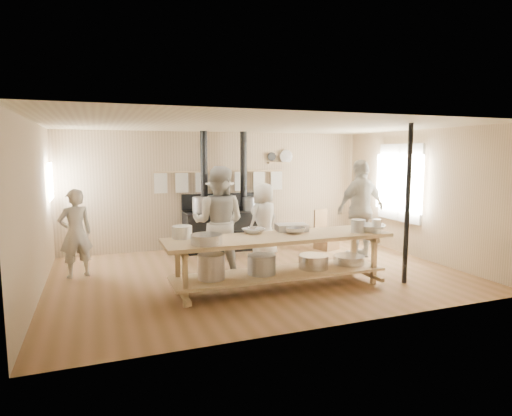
{
  "coord_description": "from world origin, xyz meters",
  "views": [
    {
      "loc": [
        -2.64,
        -6.9,
        2.12
      ],
      "look_at": [
        0.02,
        0.2,
        1.15
      ],
      "focal_mm": 30.0,
      "sensor_mm": 36.0,
      "label": 1
    }
  ],
  "objects_px": {
    "stove": "(225,226)",
    "prep_table": "(279,256)",
    "cook_left": "(218,222)",
    "chair": "(326,237)",
    "roasting_pan": "(291,227)",
    "cook_far_left": "(76,233)",
    "cook_by_window": "(220,213)",
    "cook_right": "(361,209)",
    "cook_center": "(264,220)"
  },
  "relations": [
    {
      "from": "roasting_pan",
      "to": "stove",
      "type": "bearing_deg",
      "value": 97.71
    },
    {
      "from": "stove",
      "to": "prep_table",
      "type": "relative_size",
      "value": 0.72
    },
    {
      "from": "cook_center",
      "to": "chair",
      "type": "xyz_separation_m",
      "value": [
        1.57,
        0.18,
        -0.5
      ]
    },
    {
      "from": "cook_far_left",
      "to": "roasting_pan",
      "type": "height_order",
      "value": "cook_far_left"
    },
    {
      "from": "prep_table",
      "to": "chair",
      "type": "distance_m",
      "value": 3.09
    },
    {
      "from": "cook_center",
      "to": "roasting_pan",
      "type": "xyz_separation_m",
      "value": [
        -0.18,
        -1.72,
        0.14
      ]
    },
    {
      "from": "cook_center",
      "to": "roasting_pan",
      "type": "distance_m",
      "value": 1.73
    },
    {
      "from": "prep_table",
      "to": "cook_by_window",
      "type": "distance_m",
      "value": 2.87
    },
    {
      "from": "stove",
      "to": "cook_by_window",
      "type": "relative_size",
      "value": 1.54
    },
    {
      "from": "cook_left",
      "to": "roasting_pan",
      "type": "height_order",
      "value": "cook_left"
    },
    {
      "from": "prep_table",
      "to": "cook_by_window",
      "type": "xyz_separation_m",
      "value": [
        -0.15,
        2.85,
        0.32
      ]
    },
    {
      "from": "stove",
      "to": "chair",
      "type": "distance_m",
      "value": 2.27
    },
    {
      "from": "cook_far_left",
      "to": "cook_center",
      "type": "relative_size",
      "value": 1.0
    },
    {
      "from": "cook_right",
      "to": "roasting_pan",
      "type": "xyz_separation_m",
      "value": [
        -2.02,
        -0.99,
        -0.1
      ]
    },
    {
      "from": "cook_far_left",
      "to": "cook_by_window",
      "type": "bearing_deg",
      "value": -179.31
    },
    {
      "from": "cook_center",
      "to": "cook_by_window",
      "type": "height_order",
      "value": "cook_by_window"
    },
    {
      "from": "cook_right",
      "to": "cook_by_window",
      "type": "xyz_separation_m",
      "value": [
        -2.53,
        1.53,
        -0.16
      ]
    },
    {
      "from": "prep_table",
      "to": "cook_far_left",
      "type": "relative_size",
      "value": 2.35
    },
    {
      "from": "cook_right",
      "to": "cook_far_left",
      "type": "bearing_deg",
      "value": -14.93
    },
    {
      "from": "prep_table",
      "to": "cook_by_window",
      "type": "bearing_deg",
      "value": 92.94
    },
    {
      "from": "cook_center",
      "to": "cook_right",
      "type": "height_order",
      "value": "cook_right"
    },
    {
      "from": "cook_center",
      "to": "roasting_pan",
      "type": "relative_size",
      "value": 3.02
    },
    {
      "from": "stove",
      "to": "cook_left",
      "type": "distance_m",
      "value": 2.24
    },
    {
      "from": "cook_right",
      "to": "chair",
      "type": "bearing_deg",
      "value": -83.07
    },
    {
      "from": "cook_center",
      "to": "chair",
      "type": "bearing_deg",
      "value": 163.32
    },
    {
      "from": "cook_center",
      "to": "cook_right",
      "type": "distance_m",
      "value": 1.99
    },
    {
      "from": "cook_left",
      "to": "cook_by_window",
      "type": "bearing_deg",
      "value": -78.2
    },
    {
      "from": "cook_left",
      "to": "chair",
      "type": "bearing_deg",
      "value": -127.1
    },
    {
      "from": "cook_right",
      "to": "roasting_pan",
      "type": "relative_size",
      "value": 3.96
    },
    {
      "from": "prep_table",
      "to": "chair",
      "type": "xyz_separation_m",
      "value": [
        2.12,
        2.23,
        -0.26
      ]
    },
    {
      "from": "stove",
      "to": "cook_right",
      "type": "distance_m",
      "value": 2.97
    },
    {
      "from": "stove",
      "to": "cook_right",
      "type": "bearing_deg",
      "value": -35.41
    },
    {
      "from": "cook_right",
      "to": "prep_table",
      "type": "bearing_deg",
      "value": 19.31
    },
    {
      "from": "stove",
      "to": "cook_right",
      "type": "relative_size",
      "value": 1.3
    },
    {
      "from": "cook_far_left",
      "to": "chair",
      "type": "bearing_deg",
      "value": 165.45
    },
    {
      "from": "stove",
      "to": "prep_table",
      "type": "height_order",
      "value": "stove"
    },
    {
      "from": "cook_center",
      "to": "roasting_pan",
      "type": "height_order",
      "value": "cook_center"
    },
    {
      "from": "cook_left",
      "to": "cook_by_window",
      "type": "relative_size",
      "value": 1.13
    },
    {
      "from": "cook_center",
      "to": "stove",
      "type": "bearing_deg",
      "value": -83.94
    },
    {
      "from": "cook_left",
      "to": "cook_right",
      "type": "bearing_deg",
      "value": -144.58
    },
    {
      "from": "prep_table",
      "to": "roasting_pan",
      "type": "relative_size",
      "value": 7.11
    },
    {
      "from": "cook_far_left",
      "to": "cook_center",
      "type": "height_order",
      "value": "cook_far_left"
    },
    {
      "from": "cook_right",
      "to": "chair",
      "type": "xyz_separation_m",
      "value": [
        -0.27,
        0.91,
        -0.74
      ]
    },
    {
      "from": "cook_far_left",
      "to": "cook_by_window",
      "type": "height_order",
      "value": "cook_by_window"
    },
    {
      "from": "cook_by_window",
      "to": "roasting_pan",
      "type": "distance_m",
      "value": 2.57
    },
    {
      "from": "stove",
      "to": "cook_center",
      "type": "xyz_separation_m",
      "value": [
        0.55,
        -0.97,
        0.24
      ]
    },
    {
      "from": "cook_far_left",
      "to": "chair",
      "type": "xyz_separation_m",
      "value": [
        5.12,
        0.41,
        -0.5
      ]
    },
    {
      "from": "stove",
      "to": "cook_far_left",
      "type": "bearing_deg",
      "value": -158.27
    },
    {
      "from": "prep_table",
      "to": "cook_left",
      "type": "relative_size",
      "value": 1.88
    },
    {
      "from": "cook_center",
      "to": "cook_left",
      "type": "bearing_deg",
      "value": 17.81
    }
  ]
}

